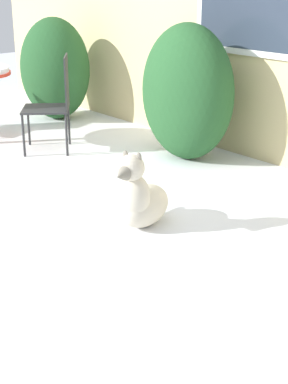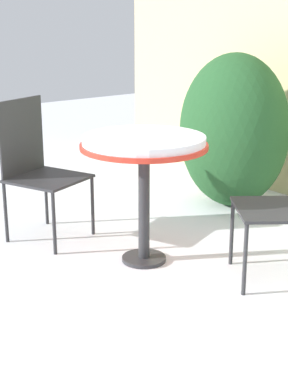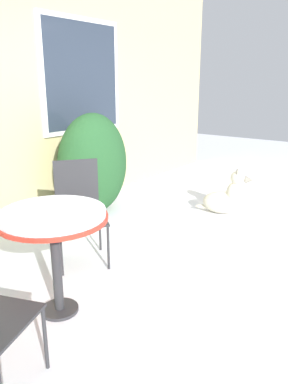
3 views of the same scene
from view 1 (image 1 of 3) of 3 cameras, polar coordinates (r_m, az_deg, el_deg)
The scene contains 5 objects.
ground_plane at distance 5.23m, azimuth -11.83°, elevation 0.59°, with size 16.00×16.00×0.00m, color white.
shrub_left at distance 7.48m, azimuth -8.63°, elevation 11.73°, with size 0.93×0.82×1.24m.
shrub_middle at distance 5.75m, azimuth 4.20°, elevation 9.60°, with size 1.03×0.72×1.31m.
patio_chair_near_table at distance 6.10m, azimuth -8.69°, elevation 8.76°, with size 0.65×0.65×0.97m.
dog at distance 4.23m, azimuth -0.35°, elevation -0.71°, with size 0.47×0.70×0.60m.
Camera 1 is at (4.36, -2.28, 1.76)m, focal length 55.00 mm.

